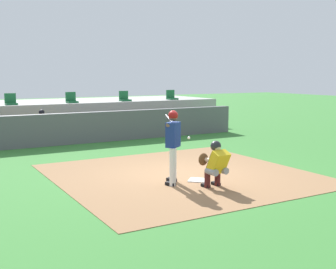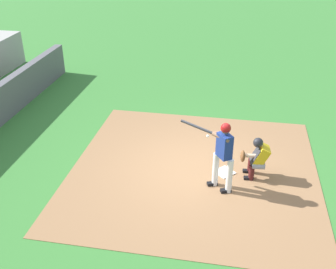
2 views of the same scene
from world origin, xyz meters
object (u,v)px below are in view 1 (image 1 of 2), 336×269
stadium_seat_3 (125,98)px  home_plate (198,180)px  stadium_seat_1 (11,101)px  stadium_seat_4 (172,97)px  catcher_crouched (215,163)px  dugout_player_2 (43,126)px  stadium_seat_2 (71,100)px  batter_at_plate (173,142)px

stadium_seat_3 → home_plate: bearing=-104.3°
stadium_seat_1 → stadium_seat_4: size_ratio=1.00×
catcher_crouched → stadium_seat_1: (-2.57, 10.93, 0.93)m
catcher_crouched → dugout_player_2: dugout_player_2 is taller
home_plate → stadium_seat_1: 10.61m
home_plate → catcher_crouched: catcher_crouched is taller
dugout_player_2 → stadium_seat_2: (1.81, 2.03, 0.86)m
home_plate → stadium_seat_3: size_ratio=0.92×
home_plate → catcher_crouched: 0.96m
stadium_seat_2 → stadium_seat_3: (2.60, 0.00, 0.00)m
home_plate → stadium_seat_1: size_ratio=0.92×
batter_at_plate → stadium_seat_3: (3.29, 10.11, 0.50)m
batter_at_plate → stadium_seat_2: size_ratio=3.76×
catcher_crouched → stadium_seat_2: stadium_seat_2 is taller
home_plate → catcher_crouched: bearing=-92.0°
dugout_player_2 → stadium_seat_4: size_ratio=2.71×
catcher_crouched → stadium_seat_2: size_ratio=3.38×
stadium_seat_2 → stadium_seat_4: 5.20m
stadium_seat_2 → stadium_seat_3: 2.60m
catcher_crouched → dugout_player_2: 9.08m
dugout_player_2 → stadium_seat_2: 2.85m
stadium_seat_1 → home_plate: bearing=-75.7°
stadium_seat_1 → catcher_crouched: bearing=-76.8°
home_plate → stadium_seat_1: (-2.60, 10.18, 1.51)m
dugout_player_2 → stadium_seat_1: (-0.79, 2.03, 0.86)m
dugout_player_2 → stadium_seat_1: bearing=111.3°
home_plate → stadium_seat_4: 11.53m
stadium_seat_4 → stadium_seat_2: bearing=180.0°
catcher_crouched → stadium_seat_1: bearing=103.2°
home_plate → batter_at_plate: bearing=174.4°
home_plate → catcher_crouched: size_ratio=0.27×
batter_at_plate → dugout_player_2: batter_at_plate is taller
catcher_crouched → stadium_seat_3: (2.63, 10.93, 0.93)m
home_plate → stadium_seat_1: bearing=104.3°
batter_at_plate → stadium_seat_2: (0.69, 10.11, 0.50)m
batter_at_plate → stadium_seat_4: bearing=59.8°
dugout_player_2 → stadium_seat_1: stadium_seat_1 is taller
dugout_player_2 → stadium_seat_3: 4.93m
stadium_seat_1 → stadium_seat_4: bearing=0.0°
stadium_seat_4 → catcher_crouched: bearing=-115.5°
catcher_crouched → stadium_seat_4: 12.15m
batter_at_plate → catcher_crouched: (0.66, -0.82, -0.43)m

